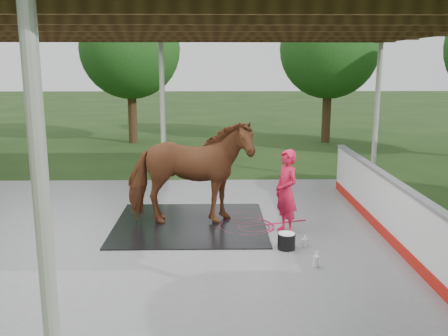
{
  "coord_description": "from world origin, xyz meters",
  "views": [
    {
      "loc": [
        1.38,
        -8.54,
        3.26
      ],
      "look_at": [
        1.55,
        1.0,
        1.24
      ],
      "focal_mm": 40.0,
      "sensor_mm": 36.0,
      "label": 1
    }
  ],
  "objects_px": {
    "dasher_board": "(394,214)",
    "wash_bucket": "(286,241)",
    "handler": "(286,192)",
    "horse": "(190,173)"
  },
  "relations": [
    {
      "from": "handler",
      "to": "wash_bucket",
      "type": "relative_size",
      "value": 5.18
    },
    {
      "from": "horse",
      "to": "handler",
      "type": "xyz_separation_m",
      "value": [
        1.86,
        -0.51,
        -0.26
      ]
    },
    {
      "from": "wash_bucket",
      "to": "handler",
      "type": "bearing_deg",
      "value": 83.18
    },
    {
      "from": "dasher_board",
      "to": "horse",
      "type": "height_order",
      "value": "horse"
    },
    {
      "from": "handler",
      "to": "horse",
      "type": "bearing_deg",
      "value": -128.8
    },
    {
      "from": "dasher_board",
      "to": "wash_bucket",
      "type": "relative_size",
      "value": 25.62
    },
    {
      "from": "horse",
      "to": "wash_bucket",
      "type": "xyz_separation_m",
      "value": [
        1.75,
        -1.38,
        -0.92
      ]
    },
    {
      "from": "handler",
      "to": "wash_bucket",
      "type": "height_order",
      "value": "handler"
    },
    {
      "from": "dasher_board",
      "to": "horse",
      "type": "distance_m",
      "value": 3.92
    },
    {
      "from": "dasher_board",
      "to": "wash_bucket",
      "type": "distance_m",
      "value": 2.03
    }
  ]
}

